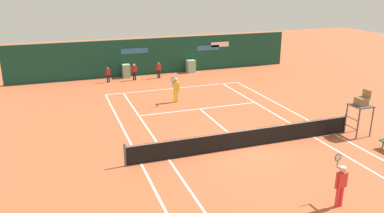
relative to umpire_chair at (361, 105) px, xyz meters
name	(u,v)px	position (x,y,z in m)	size (l,w,h in m)	color
ground_plane	(241,143)	(-6.42, 1.09, -1.67)	(80.00, 80.00, 0.01)	#B25633
tennis_net	(246,138)	(-6.42, 0.52, -1.17)	(12.10, 0.10, 1.07)	#4C4C51
sponsor_back_wall	(157,57)	(-6.39, 17.49, -0.16)	(25.00, 1.02, 3.14)	#144233
umpire_chair	(361,105)	(0.00, 0.00, 0.00)	(1.00, 1.00, 2.48)	#47474C
player_on_baseline	(176,88)	(-7.43, 8.84, -0.68)	(0.77, 0.68, 1.87)	yellow
player_near_side	(341,182)	(-5.65, -5.31, -0.70)	(0.63, 0.68, 1.84)	red
ball_kid_left_post	(159,69)	(-6.76, 15.79, -0.90)	(0.45, 0.21, 1.35)	black
ball_kid_centre_post	(108,74)	(-10.99, 15.79, -0.96)	(0.41, 0.18, 1.25)	black
ball_kid_right_post	(134,71)	(-8.84, 15.79, -0.89)	(0.46, 0.19, 1.37)	black
tennis_ball_mid_court	(152,103)	(-9.06, 8.98, -1.64)	(0.07, 0.07, 0.07)	#CCE033
tennis_ball_near_service_line	(149,129)	(-10.35, 4.55, -1.64)	(0.07, 0.07, 0.07)	#CCE033
tennis_ball_by_sideline	(167,102)	(-8.04, 8.97, -1.64)	(0.07, 0.07, 0.07)	#CCE033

